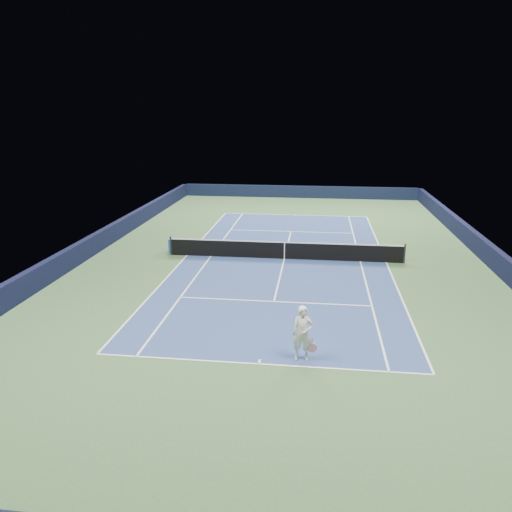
# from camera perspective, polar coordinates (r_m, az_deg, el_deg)

# --- Properties ---
(ground) EXTENTS (40.00, 40.00, 0.00)m
(ground) POSITION_cam_1_polar(r_m,az_deg,el_deg) (27.46, 3.26, -0.33)
(ground) COLOR #365830
(ground) RESTS_ON ground
(wall_far) EXTENTS (22.00, 0.35, 1.10)m
(wall_far) POSITION_cam_1_polar(r_m,az_deg,el_deg) (46.68, 4.96, 7.32)
(wall_far) COLOR black
(wall_far) RESTS_ON ground
(wall_right) EXTENTS (0.35, 40.00, 1.10)m
(wall_right) POSITION_cam_1_polar(r_m,az_deg,el_deg) (28.75, 25.34, -0.02)
(wall_right) COLOR black
(wall_right) RESTS_ON ground
(wall_left) EXTENTS (0.35, 40.00, 1.10)m
(wall_left) POSITION_cam_1_polar(r_m,az_deg,el_deg) (29.99, -17.83, 1.43)
(wall_left) COLOR black
(wall_left) RESTS_ON ground
(court_surface) EXTENTS (10.97, 23.77, 0.01)m
(court_surface) POSITION_cam_1_polar(r_m,az_deg,el_deg) (27.46, 3.26, -0.32)
(court_surface) COLOR navy
(court_surface) RESTS_ON ground
(baseline_far) EXTENTS (10.97, 0.08, 0.00)m
(baseline_far) POSITION_cam_1_polar(r_m,az_deg,el_deg) (38.98, 4.47, 4.70)
(baseline_far) COLOR white
(baseline_far) RESTS_ON ground
(baseline_near) EXTENTS (10.97, 0.08, 0.00)m
(baseline_near) POSITION_cam_1_polar(r_m,az_deg,el_deg) (16.48, 0.33, -12.23)
(baseline_near) COLOR white
(baseline_near) RESTS_ON ground
(sideline_doubles_right) EXTENTS (0.08, 23.77, 0.00)m
(sideline_doubles_right) POSITION_cam_1_polar(r_m,az_deg,el_deg) (27.67, 14.66, -0.70)
(sideline_doubles_right) COLOR white
(sideline_doubles_right) RESTS_ON ground
(sideline_doubles_left) EXTENTS (0.08, 23.77, 0.00)m
(sideline_doubles_left) POSITION_cam_1_polar(r_m,az_deg,el_deg) (28.33, -7.88, 0.09)
(sideline_doubles_left) COLOR white
(sideline_doubles_left) RESTS_ON ground
(sideline_singles_right) EXTENTS (0.08, 23.77, 0.00)m
(sideline_singles_right) POSITION_cam_1_polar(r_m,az_deg,el_deg) (27.52, 11.84, -0.61)
(sideline_singles_right) COLOR white
(sideline_singles_right) RESTS_ON ground
(sideline_singles_left) EXTENTS (0.08, 23.77, 0.00)m
(sideline_singles_left) POSITION_cam_1_polar(r_m,az_deg,el_deg) (28.02, -5.17, -0.01)
(sideline_singles_left) COLOR white
(sideline_singles_left) RESTS_ON ground
(service_line_far) EXTENTS (8.23, 0.08, 0.00)m
(service_line_far) POSITION_cam_1_polar(r_m,az_deg,el_deg) (33.63, 4.01, 2.82)
(service_line_far) COLOR white
(service_line_far) RESTS_ON ground
(service_line_near) EXTENTS (8.23, 0.08, 0.00)m
(service_line_near) POSITION_cam_1_polar(r_m,az_deg,el_deg) (21.43, 2.07, -5.22)
(service_line_near) COLOR white
(service_line_near) RESTS_ON ground
(center_service_line) EXTENTS (0.08, 12.80, 0.00)m
(center_service_line) POSITION_cam_1_polar(r_m,az_deg,el_deg) (27.46, 3.26, -0.31)
(center_service_line) COLOR white
(center_service_line) RESTS_ON ground
(center_mark_far) EXTENTS (0.08, 0.30, 0.00)m
(center_mark_far) POSITION_cam_1_polar(r_m,az_deg,el_deg) (38.83, 4.46, 4.66)
(center_mark_far) COLOR white
(center_mark_far) RESTS_ON ground
(center_mark_near) EXTENTS (0.08, 0.30, 0.00)m
(center_mark_near) POSITION_cam_1_polar(r_m,az_deg,el_deg) (16.61, 0.39, -11.99)
(center_mark_near) COLOR white
(center_mark_near) RESTS_ON ground
(tennis_net) EXTENTS (12.90, 0.10, 1.07)m
(tennis_net) POSITION_cam_1_polar(r_m,az_deg,el_deg) (27.32, 3.27, 0.69)
(tennis_net) COLOR black
(tennis_net) RESTS_ON ground
(sponsor_cube) EXTENTS (0.57, 0.48, 0.80)m
(sponsor_cube) POSITION_cam_1_polar(r_m,az_deg,el_deg) (28.95, -9.39, 1.18)
(sponsor_cube) COLOR blue
(sponsor_cube) RESTS_ON ground
(tennis_player) EXTENTS (0.83, 1.27, 2.42)m
(tennis_player) POSITION_cam_1_polar(r_m,az_deg,el_deg) (16.43, 5.35, -8.81)
(tennis_player) COLOR white
(tennis_player) RESTS_ON ground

